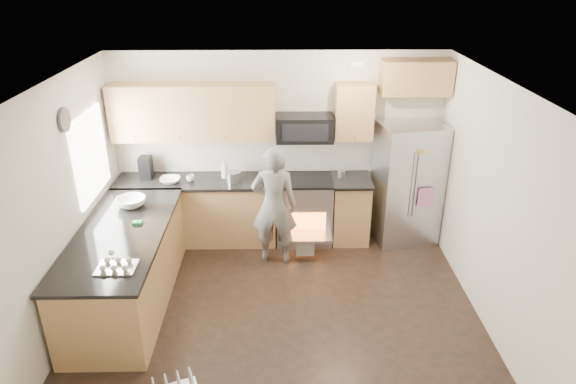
{
  "coord_description": "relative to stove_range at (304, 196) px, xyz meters",
  "views": [
    {
      "loc": [
        0.02,
        -4.75,
        3.69
      ],
      "look_at": [
        0.11,
        0.5,
        1.28
      ],
      "focal_mm": 32.0,
      "sensor_mm": 36.0,
      "label": 1
    }
  ],
  "objects": [
    {
      "name": "stove_range",
      "position": [
        0.0,
        0.0,
        0.0
      ],
      "size": [
        0.76,
        0.97,
        1.79
      ],
      "color": "#B7B7BC",
      "rests_on": "ground"
    },
    {
      "name": "peninsula",
      "position": [
        -2.1,
        -1.44,
        -0.21
      ],
      "size": [
        0.96,
        2.36,
        1.04
      ],
      "color": "#A27A40",
      "rests_on": "ground"
    },
    {
      "name": "room_shell",
      "position": [
        -0.39,
        -1.68,
        1.0
      ],
      "size": [
        4.54,
        4.04,
        2.62
      ],
      "color": "silver",
      "rests_on": "ground"
    },
    {
      "name": "back_cabinet_run",
      "position": [
        -0.93,
        0.05,
        0.29
      ],
      "size": [
        4.45,
        0.64,
        2.5
      ],
      "color": "#A27A40",
      "rests_on": "ground"
    },
    {
      "name": "person",
      "position": [
        -0.41,
        -0.57,
        0.12
      ],
      "size": [
        0.61,
        0.43,
        1.6
      ],
      "primitive_type": "imported",
      "rotation": [
        0.0,
        0.0,
        3.06
      ],
      "color": "slate",
      "rests_on": "ground"
    },
    {
      "name": "refrigerator",
      "position": [
        1.42,
        0.01,
        0.17
      ],
      "size": [
        0.93,
        0.78,
        1.69
      ],
      "rotation": [
        0.0,
        0.0,
        0.17
      ],
      "color": "#B7B7BC",
      "rests_on": "ground"
    },
    {
      "name": "ground",
      "position": [
        -0.35,
        -1.69,
        -0.68
      ],
      "size": [
        4.5,
        4.5,
        0.0
      ],
      "primitive_type": "plane",
      "color": "black",
      "rests_on": "ground"
    }
  ]
}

